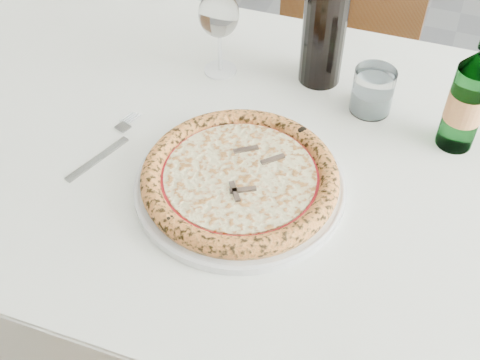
{
  "coord_description": "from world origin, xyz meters",
  "views": [
    {
      "loc": [
        0.37,
        -0.98,
        1.44
      ],
      "look_at": [
        0.13,
        -0.38,
        0.78
      ],
      "focal_mm": 45.0,
      "sensor_mm": 36.0,
      "label": 1
    }
  ],
  "objects": [
    {
      "name": "floor",
      "position": [
        0.0,
        0.0,
        -0.01
      ],
      "size": [
        5.0,
        6.0,
        0.02
      ],
      "primitive_type": "cube",
      "color": "#5C5C60",
      "rests_on": "ground"
    },
    {
      "name": "dining_table",
      "position": [
        0.13,
        -0.28,
        0.66
      ],
      "size": [
        1.43,
        0.87,
        0.76
      ],
      "color": "brown",
      "rests_on": "floor"
    },
    {
      "name": "chair_far",
      "position": [
        0.1,
        0.44,
        0.53
      ],
      "size": [
        0.41,
        0.41,
        0.93
      ],
      "color": "brown",
      "rests_on": "floor"
    },
    {
      "name": "plate",
      "position": [
        0.13,
        -0.38,
        0.76
      ],
      "size": [
        0.33,
        0.33,
        0.02
      ],
      "color": "white",
      "rests_on": "dining_table"
    },
    {
      "name": "pizza",
      "position": [
        0.13,
        -0.38,
        0.78
      ],
      "size": [
        0.31,
        0.31,
        0.03
      ],
      "color": "#D68A4B",
      "rests_on": "plate"
    },
    {
      "name": "fork",
      "position": [
        -0.11,
        -0.38,
        0.76
      ],
      "size": [
        0.05,
        0.18,
        0.0
      ],
      "color": "gray",
      "rests_on": "dining_table"
    },
    {
      "name": "wine_glass",
      "position": [
        -0.02,
        -0.11,
        0.87
      ],
      "size": [
        0.07,
        0.07,
        0.16
      ],
      "color": "white",
      "rests_on": "dining_table"
    },
    {
      "name": "tumbler",
      "position": [
        0.28,
        -0.12,
        0.79
      ],
      "size": [
        0.07,
        0.07,
        0.08
      ],
      "color": "white",
      "rests_on": "dining_table"
    },
    {
      "name": "beer_bottle",
      "position": [
        0.43,
        -0.15,
        0.85
      ],
      "size": [
        0.06,
        0.06,
        0.23
      ],
      "color": "#3C7E47",
      "rests_on": "dining_table"
    },
    {
      "name": "wine_bottle",
      "position": [
        0.17,
        -0.06,
        0.89
      ],
      "size": [
        0.08,
        0.08,
        0.32
      ],
      "color": "black",
      "rests_on": "dining_table"
    }
  ]
}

